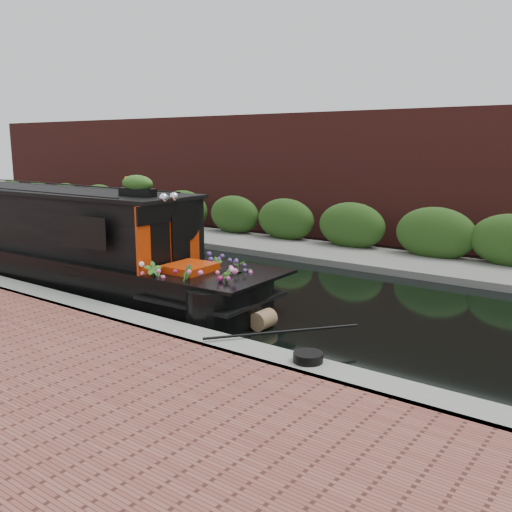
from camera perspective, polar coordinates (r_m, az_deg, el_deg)
The scene contains 8 objects.
ground at distance 12.14m, azimuth -1.64°, elevation -3.22°, with size 80.00×80.00×0.00m, color black.
near_bank_coping at distance 9.88m, azimuth -13.73°, elevation -6.95°, with size 40.00×0.60×0.50m, color gray.
far_bank_path at distance 15.57m, azimuth 8.03°, elevation -0.11°, with size 40.00×2.40×0.34m, color slate.
far_hedge at distance 16.35m, azimuth 9.56°, elevation 0.38°, with size 40.00×1.10×2.80m, color #274918.
far_brick_wall at distance 18.21m, azimuth 12.61°, elevation 1.37°, with size 40.00×1.00×8.00m, color #5C231F.
narrowboat at distance 13.66m, azimuth -20.00°, elevation 1.08°, with size 11.29×2.50×2.65m.
rope_fender at distance 9.49m, azimuth 0.74°, elevation -6.38°, with size 0.32×0.32×0.38m, color #826344.
coiled_mooring_rope at distance 7.50m, azimuth 5.24°, elevation -10.05°, with size 0.39×0.39×0.12m, color black.
Camera 1 is at (7.33, -9.19, 3.02)m, focal length 40.00 mm.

